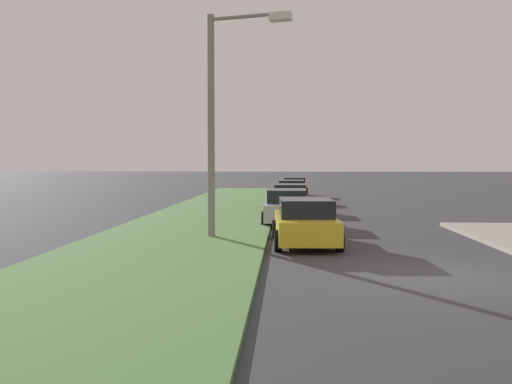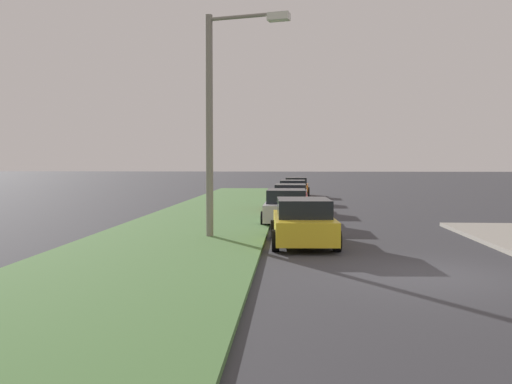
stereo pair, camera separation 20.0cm
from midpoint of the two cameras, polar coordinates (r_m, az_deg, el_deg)
The scene contains 8 objects.
ground at distance 13.15m, azimuth 18.48°, elevation -8.43°, with size 300.00×300.00×0.00m, color #38383D.
grass_median at distance 22.90m, azimuth -5.70°, elevation -3.26°, with size 60.00×6.00×0.12m, color #517F42.
parked_car_yellow at distance 17.09m, azimuth 5.35°, elevation -3.22°, with size 4.38×2.18×1.47m.
parked_car_silver at distance 23.03m, azimuth 3.49°, elevation -1.58°, with size 4.31×2.05×1.47m.
parked_car_red at distance 28.66m, azimuth 3.87°, elevation -0.66°, with size 4.32×2.05×1.47m.
parked_car_white at distance 35.36m, azimuth 4.07°, elevation 0.05°, with size 4.32×2.06×1.47m.
parked_car_orange at distance 42.02m, azimuth 4.45°, elevation 0.53°, with size 4.36×2.14×1.47m.
streetlight at distance 18.14m, azimuth -3.61°, elevation 8.78°, with size 0.95×2.83×7.50m.
Camera 2 is at (-12.45, 3.23, 2.59)m, focal length 37.75 mm.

